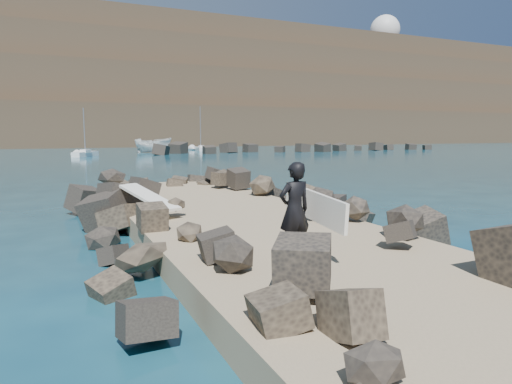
% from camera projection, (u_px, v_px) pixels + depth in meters
% --- Properties ---
extents(ground, '(800.00, 800.00, 0.00)m').
position_uv_depth(ground, '(242.00, 238.00, 13.46)').
color(ground, '#0F384C').
rests_on(ground, ground).
extents(jetty, '(6.00, 26.00, 0.60)m').
position_uv_depth(jetty, '(272.00, 243.00, 11.61)').
color(jetty, '#8C7759').
rests_on(jetty, ground).
extents(riprap_left, '(2.60, 22.00, 1.00)m').
position_uv_depth(riprap_left, '(154.00, 242.00, 10.86)').
color(riprap_left, black).
rests_on(riprap_left, ground).
extents(riprap_right, '(2.60, 22.00, 1.00)m').
position_uv_depth(riprap_right, '(354.00, 223.00, 13.22)').
color(riprap_right, black).
rests_on(riprap_right, ground).
extents(breakwater_secondary, '(52.00, 4.00, 1.20)m').
position_uv_depth(breakwater_secondary, '(309.00, 148.00, 77.37)').
color(breakwater_secondary, black).
rests_on(breakwater_secondary, ground).
extents(headland, '(360.00, 140.00, 32.00)m').
position_uv_depth(headland, '(94.00, 96.00, 160.23)').
color(headland, '#2D4919').
rests_on(headland, ground).
extents(surfboard_resting, '(1.52, 2.59, 0.08)m').
position_uv_depth(surfboard_resting, '(149.00, 201.00, 13.89)').
color(surfboard_resting, white).
rests_on(surfboard_resting, riprap_left).
extents(boat_imported, '(6.49, 5.38, 2.40)m').
position_uv_depth(boat_imported, '(153.00, 145.00, 73.26)').
color(boat_imported, white).
rests_on(boat_imported, ground).
extents(surfer_with_board, '(0.89, 2.39, 1.93)m').
position_uv_depth(surfer_with_board, '(297.00, 210.00, 9.10)').
color(surfer_with_board, black).
rests_on(surfer_with_board, jetty).
extents(radome, '(11.90, 11.90, 18.84)m').
position_uv_depth(radome, '(385.00, 35.00, 185.87)').
color(radome, white).
rests_on(radome, headland).
extents(sailboat_d, '(2.42, 6.73, 7.99)m').
position_uv_depth(sailboat_d, '(201.00, 149.00, 81.63)').
color(sailboat_d, white).
rests_on(sailboat_d, ground).
extents(sailboat_b, '(3.76, 5.13, 6.58)m').
position_uv_depth(sailboat_b, '(85.00, 154.00, 61.16)').
color(sailboat_b, white).
rests_on(sailboat_b, ground).
extents(sailboat_f, '(4.33, 5.88, 7.44)m').
position_uv_depth(sailboat_f, '(240.00, 144.00, 117.94)').
color(sailboat_f, white).
rests_on(sailboat_f, ground).
extents(headland_buildings, '(137.50, 30.50, 5.00)m').
position_uv_depth(headland_buildings, '(115.00, 41.00, 153.64)').
color(headland_buildings, white).
rests_on(headland_buildings, headland).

